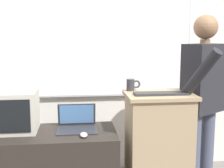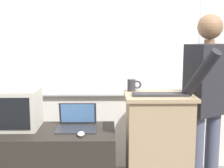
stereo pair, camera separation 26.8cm
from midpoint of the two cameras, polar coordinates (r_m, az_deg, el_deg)
The scene contains 9 objects.
back_wall at distance 3.53m, azimuth -4.84°, elevation 7.61°, with size 6.40×0.17×2.91m.
lectern_podium at distance 2.79m, azimuth 5.64°, elevation -12.28°, with size 0.57×0.45×1.04m.
person_presenter at distance 2.94m, azimuth 13.83°, elevation -1.98°, with size 0.57×0.71×1.71m.
laptop at distance 2.76m, azimuth -9.25°, elevation -6.86°, with size 0.34×0.30×0.21m.
wireless_keyboard at distance 2.59m, azimuth 6.07°, elevation -1.77°, with size 0.45×0.12×0.02m.
computer_mouse_by_laptop at distance 2.54m, azimuth -8.25°, elevation -9.24°, with size 0.06×0.10×0.03m.
computer_mouse_by_keyboard at distance 2.66m, azimuth 11.03°, elevation -1.46°, with size 0.06×0.10×0.03m.
crt_monitor at distance 2.80m, azimuth -20.07°, elevation -4.72°, with size 0.38×0.36×0.34m.
coffee_mug at distance 2.76m, azimuth 0.78°, elevation -0.17°, with size 0.12×0.07×0.10m.
Camera 1 is at (-0.25, -2.17, 1.54)m, focal length 50.00 mm.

